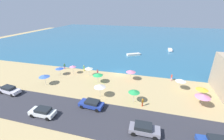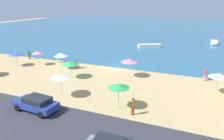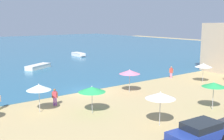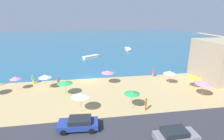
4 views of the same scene
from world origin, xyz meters
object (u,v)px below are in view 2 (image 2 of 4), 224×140
Objects in this scene: parked_car_3 at (36,103)px; skiff_nearshore at (214,42)px; bather_1 at (205,74)px; bather_2 at (76,63)px; beach_umbrella_3 at (61,76)px; bather_0 at (58,57)px; bather_3 at (29,54)px; beach_umbrella_5 at (129,61)px; beach_umbrella_6 at (119,86)px; beach_umbrella_9 at (16,54)px; beach_umbrella_10 at (219,75)px; skiff_offshore at (149,46)px; beach_umbrella_1 at (70,63)px; beach_umbrella_7 at (38,52)px; beach_umbrella_8 at (61,55)px; bather_4 at (133,105)px.

parked_car_3 reaches higher than skiff_nearshore.
bather_1 is 18.05m from bather_2.
beach_umbrella_3 is 1.65× the size of bather_2.
bather_3 is at bearing -178.77° from bather_0.
beach_umbrella_3 is 10.24m from bather_2.
parked_car_3 is (-4.85, -12.47, -1.48)m from beach_umbrella_5.
beach_umbrella_6 reaches higher than beach_umbrella_9.
parked_car_3 is (3.74, -12.97, -0.10)m from bather_2.
beach_umbrella_6 is 11.32m from beach_umbrella_10.
bather_3 reaches higher than skiff_offshore.
skiff_offshore is (-11.40, 17.87, -0.53)m from bather_1.
skiff_offshore is at bearing 85.05° from parked_car_3.
beach_umbrella_6 is (8.94, -5.60, 0.19)m from beach_umbrella_1.
bather_1 is at bearing 5.76° from bather_2.
bather_1 reaches higher than skiff_offshore.
beach_umbrella_10 reaches higher than bather_3.
beach_umbrella_5 is 0.59× the size of parked_car_3.
beach_umbrella_3 is 9.93m from beach_umbrella_5.
beach_umbrella_10 is (25.77, -1.60, 0.13)m from beach_umbrella_7.
beach_umbrella_3 reaches higher than skiff_offshore.
beach_umbrella_1 is 1.48× the size of bather_2.
beach_umbrella_1 reaches higher than skiff_nearshore.
beach_umbrella_7 is at bearing -174.19° from bather_1.
skiff_nearshore is (21.75, 30.59, -1.78)m from beach_umbrella_8.
beach_umbrella_7 is at bearing -174.06° from bather_2.
beach_umbrella_10 is at bearing -91.11° from skiff_nearshore.
beach_umbrella_3 reaches higher than beach_umbrella_9.
beach_umbrella_9 is 0.85× the size of beach_umbrella_10.
bather_3 is at bearing 171.09° from bather_2.
beach_umbrella_3 reaches higher than beach_umbrella_8.
beach_umbrella_6 reaches higher than bather_1.
bather_1 is at bearing 107.45° from beach_umbrella_10.
parked_car_3 is at bearing -145.43° from beach_umbrella_10.
beach_umbrella_9 is at bearing 159.81° from bather_4.
beach_umbrella_3 reaches higher than bather_3.
beach_umbrella_9 is at bearing -139.46° from bather_0.
beach_umbrella_3 reaches higher than bather_1.
beach_umbrella_7 reaches higher than bather_0.
beach_umbrella_8 reaches higher than beach_umbrella_9.
skiff_offshore is at bearing 46.57° from bather_3.
beach_umbrella_5 reaches higher than beach_umbrella_8.
bather_4 is (1.66, -0.78, -1.32)m from beach_umbrella_6.
bather_4 is at bearing -35.65° from bather_0.
beach_umbrella_9 is 43.33m from skiff_nearshore.
beach_umbrella_10 reaches higher than bather_1.
beach_umbrella_3 is 0.52× the size of skiff_offshore.
beach_umbrella_5 is 1.10× the size of beach_umbrella_7.
beach_umbrella_3 reaches higher than beach_umbrella_5.
beach_umbrella_8 is at bearing 146.57° from bather_4.
beach_umbrella_8 reaches higher than bather_0.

